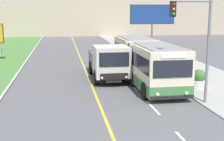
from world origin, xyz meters
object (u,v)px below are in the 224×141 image
at_px(dump_truck, 109,63).
at_px(billboard_large, 152,16).
at_px(planter_round_near, 199,80).
at_px(planter_round_second, 175,67).
at_px(planter_round_third, 156,59).
at_px(city_bus, 145,61).
at_px(traffic_light_mast, 198,35).

relative_size(dump_truck, billboard_large, 1.12).
height_order(dump_truck, planter_round_near, dump_truck).
bearing_deg(planter_round_second, billboard_large, 79.99).
xyz_separation_m(billboard_large, planter_round_third, (-3.22, -12.36, -3.84)).
relative_size(city_bus, dump_truck, 1.73).
distance_m(dump_truck, planter_round_second, 5.80).
xyz_separation_m(planter_round_near, planter_round_second, (0.11, 4.62, -0.00)).
bearing_deg(dump_truck, planter_round_third, 48.48).
bearing_deg(planter_round_second, dump_truck, -165.71).
relative_size(dump_truck, planter_round_near, 5.60).
bearing_deg(dump_truck, planter_round_near, -30.37).
bearing_deg(billboard_large, planter_round_near, -98.18).
height_order(traffic_light_mast, planter_round_near, traffic_light_mast).
bearing_deg(planter_round_third, billboard_large, 75.39).
relative_size(dump_truck, planter_round_second, 5.60).
bearing_deg(dump_truck, city_bus, -11.03).
relative_size(traffic_light_mast, billboard_large, 0.99).
xyz_separation_m(planter_round_near, planter_round_third, (-0.12, 9.25, -0.04)).
bearing_deg(planter_round_second, traffic_light_mast, -103.11).
distance_m(traffic_light_mast, planter_round_third, 13.03).
relative_size(traffic_light_mast, planter_round_third, 5.31).
distance_m(planter_round_second, planter_round_third, 4.63).
height_order(planter_round_second, planter_round_third, planter_round_second).
xyz_separation_m(dump_truck, planter_round_near, (5.47, -3.20, -0.73)).
bearing_deg(planter_round_third, dump_truck, -131.52).
distance_m(traffic_light_mast, planter_round_second, 8.71).
xyz_separation_m(city_bus, planter_round_near, (2.94, -2.71, -0.90)).
bearing_deg(planter_round_near, traffic_light_mast, -117.89).
bearing_deg(planter_round_third, planter_round_second, -87.25).
bearing_deg(planter_round_second, planter_round_near, -91.31).
relative_size(billboard_large, planter_round_near, 5.01).
distance_m(city_bus, planter_round_near, 4.10).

